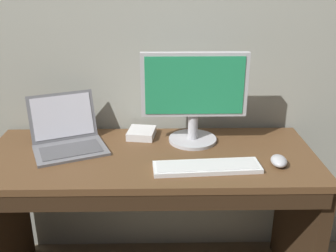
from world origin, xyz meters
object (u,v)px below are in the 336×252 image
(laptop_space_gray, at_px, (68,138))
(external_monitor, at_px, (194,94))
(wired_keyboard, at_px, (207,167))
(computer_mouse, at_px, (279,161))
(external_drive_box, at_px, (142,133))

(laptop_space_gray, height_order, external_monitor, external_monitor)
(wired_keyboard, height_order, computer_mouse, computer_mouse)
(external_monitor, distance_m, computer_mouse, 0.50)
(laptop_space_gray, bearing_deg, external_monitor, 4.52)
(external_monitor, bearing_deg, wired_keyboard, -82.27)
(external_monitor, relative_size, computer_mouse, 4.79)
(laptop_space_gray, relative_size, external_monitor, 0.83)
(wired_keyboard, xyz_separation_m, computer_mouse, (0.32, 0.03, 0.01))
(external_monitor, xyz_separation_m, wired_keyboard, (0.04, -0.29, -0.24))
(laptop_space_gray, relative_size, external_drive_box, 2.91)
(computer_mouse, bearing_deg, wired_keyboard, -169.47)
(external_monitor, xyz_separation_m, external_drive_box, (-0.26, 0.07, -0.23))
(external_monitor, distance_m, wired_keyboard, 0.37)
(wired_keyboard, distance_m, computer_mouse, 0.32)
(laptop_space_gray, distance_m, external_drive_box, 0.37)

